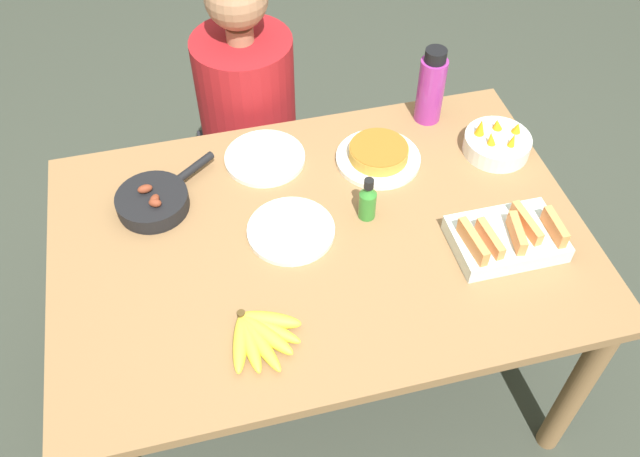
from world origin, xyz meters
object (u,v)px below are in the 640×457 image
(hot_sauce_bottle, at_px, (368,201))
(melon_tray, at_px, (507,238))
(fruit_bowl_mango, at_px, (497,143))
(frittata_plate_center, at_px, (378,155))
(person_figure, at_px, (251,144))
(water_bottle, at_px, (431,87))
(empty_plate_near_front, at_px, (291,231))
(empty_plate_far_left, at_px, (265,158))
(banana_bunch, at_px, (260,334))
(skillet, at_px, (154,201))

(hot_sauce_bottle, bearing_deg, melon_tray, -30.77)
(melon_tray, bearing_deg, fruit_bowl_mango, 70.14)
(frittata_plate_center, height_order, person_figure, person_figure)
(water_bottle, height_order, hot_sauce_bottle, water_bottle)
(water_bottle, relative_size, person_figure, 0.22)
(empty_plate_near_front, bearing_deg, empty_plate_far_left, 92.58)
(frittata_plate_center, bearing_deg, banana_bunch, -131.20)
(empty_plate_near_front, bearing_deg, person_figure, 90.80)
(hot_sauce_bottle, bearing_deg, water_bottle, 49.42)
(melon_tray, distance_m, empty_plate_far_left, 0.75)
(melon_tray, xyz_separation_m, empty_plate_far_left, (-0.57, 0.49, -0.03))
(banana_bunch, distance_m, person_figure, 1.04)
(melon_tray, height_order, person_figure, person_figure)
(skillet, bearing_deg, empty_plate_near_front, -64.89)
(frittata_plate_center, relative_size, empty_plate_far_left, 1.05)
(hot_sauce_bottle, bearing_deg, person_figure, 108.96)
(frittata_plate_center, bearing_deg, person_figure, 125.37)
(fruit_bowl_mango, distance_m, hot_sauce_bottle, 0.49)
(melon_tray, height_order, water_bottle, water_bottle)
(water_bottle, distance_m, hot_sauce_bottle, 0.48)
(banana_bunch, xyz_separation_m, empty_plate_near_front, (0.15, 0.31, -0.01))
(banana_bunch, distance_m, water_bottle, 0.97)
(skillet, distance_m, water_bottle, 0.91)
(water_bottle, relative_size, hot_sauce_bottle, 1.82)
(frittata_plate_center, xyz_separation_m, empty_plate_far_left, (-0.33, 0.09, -0.02))
(empty_plate_near_front, xyz_separation_m, empty_plate_far_left, (-0.01, 0.30, 0.00))
(empty_plate_far_left, height_order, fruit_bowl_mango, fruit_bowl_mango)
(empty_plate_near_front, xyz_separation_m, water_bottle, (0.53, 0.37, 0.11))
(frittata_plate_center, relative_size, empty_plate_near_front, 1.06)
(person_figure, bearing_deg, skillet, -124.82)
(empty_plate_far_left, xyz_separation_m, fruit_bowl_mango, (0.70, -0.13, 0.02))
(melon_tray, height_order, hot_sauce_bottle, hot_sauce_bottle)
(skillet, bearing_deg, water_bottle, -25.18)
(empty_plate_near_front, relative_size, empty_plate_far_left, 0.99)
(empty_plate_near_front, distance_m, hot_sauce_bottle, 0.23)
(empty_plate_near_front, bearing_deg, frittata_plate_center, 34.33)
(empty_plate_far_left, distance_m, person_figure, 0.46)
(melon_tray, relative_size, empty_plate_near_front, 1.20)
(banana_bunch, relative_size, skillet, 0.67)
(banana_bunch, relative_size, frittata_plate_center, 0.78)
(banana_bunch, xyz_separation_m, melon_tray, (0.70, 0.13, 0.02))
(person_figure, bearing_deg, empty_plate_near_front, -89.20)
(empty_plate_far_left, bearing_deg, frittata_plate_center, -14.57)
(frittata_plate_center, height_order, water_bottle, water_bottle)
(skillet, xyz_separation_m, empty_plate_far_left, (0.34, 0.12, -0.02))
(frittata_plate_center, xyz_separation_m, water_bottle, (0.21, 0.16, 0.10))
(empty_plate_far_left, height_order, person_figure, person_figure)
(melon_tray, distance_m, person_figure, 1.08)
(skillet, distance_m, empty_plate_far_left, 0.36)
(skillet, relative_size, hot_sauce_bottle, 2.11)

